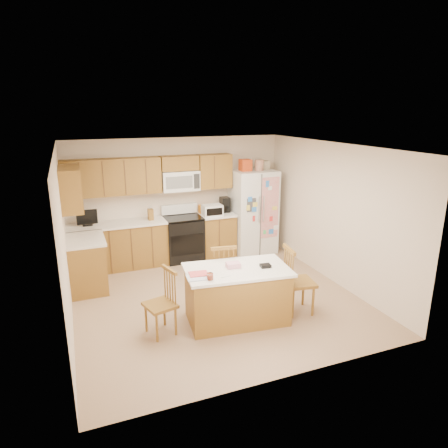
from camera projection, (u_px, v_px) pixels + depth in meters
name	position (u px, v px, depth m)	size (l,w,h in m)	color
ground	(215.00, 297.00, 6.71)	(4.50, 4.50, 0.00)	#907151
room_shell	(215.00, 215.00, 6.30)	(4.60, 4.60, 2.52)	beige
cabinetry	(135.00, 224.00, 7.71)	(3.36, 1.56, 2.15)	olive
stove	(183.00, 237.00, 8.31)	(0.76, 0.65, 1.13)	black
refrigerator	(253.00, 211.00, 8.67)	(0.90, 0.79, 2.04)	white
island	(237.00, 294.00, 5.89)	(1.60, 1.05, 0.91)	olive
windsor_chair_left	(162.00, 304.00, 5.53)	(0.48, 0.49, 0.95)	olive
windsor_chair_back	(222.00, 275.00, 6.43)	(0.50, 0.48, 1.01)	olive
windsor_chair_right	(297.00, 282.00, 6.12)	(0.50, 0.52, 1.06)	olive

